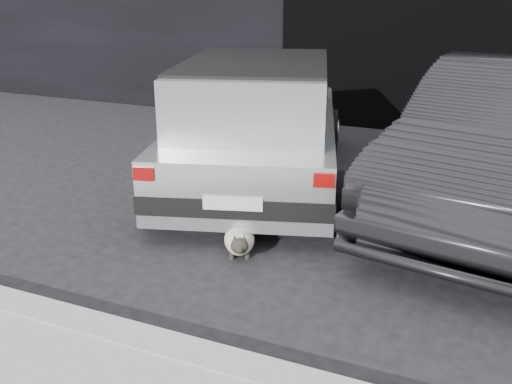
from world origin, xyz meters
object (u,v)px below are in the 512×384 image
at_px(cat_siamese, 239,240).
at_px(cat_white, 208,207).
at_px(silver_hatchback, 257,118).
at_px(second_car, 507,139).

distance_m(cat_siamese, cat_white, 0.70).
distance_m(silver_hatchback, cat_siamese, 1.99).
bearing_deg(silver_hatchback, second_car, -11.95).
xyz_separation_m(silver_hatchback, cat_white, (0.06, -1.34, -0.60)).
bearing_deg(cat_siamese, second_car, -160.86).
xyz_separation_m(second_car, cat_white, (-2.59, -1.57, -0.57)).
height_order(silver_hatchback, cat_white, silver_hatchback).
bearing_deg(cat_siamese, cat_white, -64.05).
bearing_deg(second_car, cat_white, -139.07).
bearing_deg(cat_white, second_car, 120.31).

